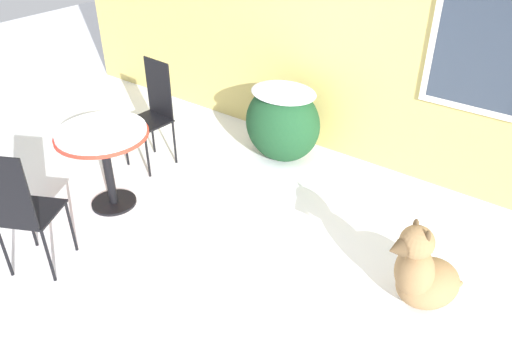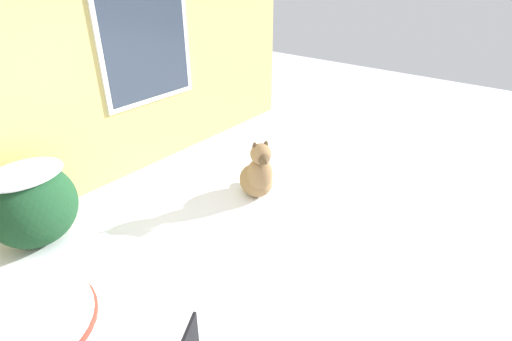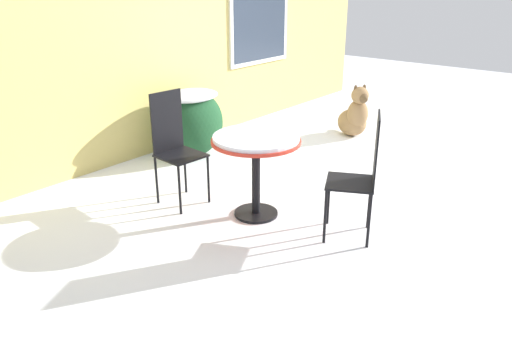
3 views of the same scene
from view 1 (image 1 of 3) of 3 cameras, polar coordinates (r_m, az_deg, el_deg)
The scene contains 7 objects.
ground_plane at distance 4.13m, azimuth -5.07°, elevation -10.05°, with size 16.00×16.00×0.00m, color white.
house_wall at distance 5.01m, azimuth 12.40°, elevation 18.07°, with size 8.00×0.10×3.22m.
shrub_left at distance 5.24m, azimuth 3.05°, elevation 5.69°, with size 0.82×0.67×0.82m.
patio_table at distance 4.57m, azimuth -17.06°, elevation 3.05°, with size 0.81×0.81×0.78m.
patio_chair_near_table at distance 5.22m, azimuth -11.71°, elevation 6.76°, with size 0.42×0.42×1.10m.
patio_chair_far_side at distance 4.03m, azimuth -25.20°, elevation -3.96°, with size 0.53×0.53×1.10m.
dog at distance 3.76m, azimuth 18.50°, elevation -11.24°, with size 0.58×0.66×0.75m.
Camera 1 is at (2.12, -2.24, 2.75)m, focal length 35.00 mm.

